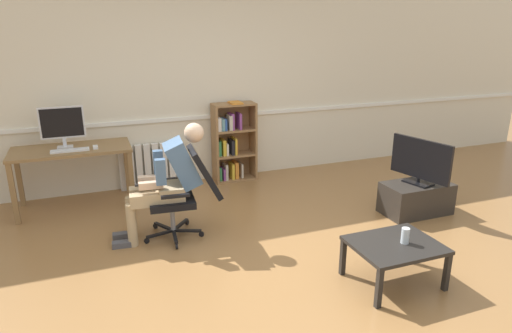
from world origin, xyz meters
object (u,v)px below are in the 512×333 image
object	(u,v)px
imac_monitor	(62,124)
keyboard	(70,150)
computer_desk	(72,156)
computer_mouse	(95,147)
bookshelf	(232,143)
tv_stand	(416,198)
coffee_table	(395,248)
person_seated	(167,179)
tv_screen	(421,161)
radiator	(152,166)
drinking_glass	(405,236)
office_chair	(187,189)

from	to	relation	value
imac_monitor	keyboard	bearing A→B (deg)	-75.55
computer_desk	computer_mouse	distance (m)	0.32
bookshelf	computer_mouse	bearing A→B (deg)	-167.41
computer_desk	tv_stand	distance (m)	4.15
imac_monitor	coffee_table	bearing A→B (deg)	-47.52
computer_desk	computer_mouse	xyz separation A→B (m)	(0.27, -0.12, 0.12)
computer_mouse	person_seated	size ratio (longest dim) A/B	0.08
bookshelf	tv_screen	world-z (taller)	bookshelf
keyboard	computer_mouse	xyz separation A→B (m)	(0.28, 0.02, 0.01)
person_seated	tv_stand	world-z (taller)	person_seated
computer_desk	imac_monitor	xyz separation A→B (m)	(-0.06, 0.08, 0.38)
radiator	tv_stand	size ratio (longest dim) A/B	1.08
person_seated	tv_stand	size ratio (longest dim) A/B	1.52
imac_monitor	coffee_table	world-z (taller)	imac_monitor
computer_desk	coffee_table	distance (m)	3.82
drinking_glass	tv_screen	bearing A→B (deg)	46.00
computer_desk	radiator	world-z (taller)	computer_desk
tv_stand	imac_monitor	bearing A→B (deg)	155.75
computer_desk	drinking_glass	bearing A→B (deg)	-46.84
computer_mouse	coffee_table	distance (m)	3.56
keyboard	drinking_glass	world-z (taller)	keyboard
office_chair	person_seated	distance (m)	0.23
computer_desk	computer_mouse	bearing A→B (deg)	-23.58
bookshelf	tv_stand	distance (m)	2.59
tv_screen	person_seated	bearing A→B (deg)	66.82
office_chair	drinking_glass	bearing A→B (deg)	49.39
bookshelf	coffee_table	world-z (taller)	bookshelf
radiator	tv_stand	distance (m)	3.47
tv_screen	coffee_table	bearing A→B (deg)	118.93
computer_mouse	drinking_glass	world-z (taller)	computer_mouse
tv_stand	computer_desk	bearing A→B (deg)	156.37
imac_monitor	radiator	xyz separation A→B (m)	(1.04, 0.31, -0.73)
keyboard	office_chair	distance (m)	1.59
coffee_table	drinking_glass	distance (m)	0.14
bookshelf	office_chair	world-z (taller)	bookshelf
tv_stand	computer_mouse	bearing A→B (deg)	156.36
imac_monitor	tv_stand	world-z (taller)	imac_monitor
keyboard	radiator	distance (m)	1.21
bookshelf	tv_screen	distance (m)	2.56
keyboard	tv_stand	xyz separation A→B (m)	(3.79, -1.51, -0.58)
imac_monitor	computer_mouse	world-z (taller)	imac_monitor
office_chair	tv_stand	size ratio (longest dim) A/B	1.19
keyboard	tv_screen	bearing A→B (deg)	-21.78
bookshelf	imac_monitor	bearing A→B (deg)	-174.42
computer_mouse	tv_stand	bearing A→B (deg)	-23.64
bookshelf	person_seated	bearing A→B (deg)	-128.13
imac_monitor	keyboard	size ratio (longest dim) A/B	1.19
tv_screen	office_chair	bearing A→B (deg)	66.58
person_seated	coffee_table	world-z (taller)	person_seated
coffee_table	office_chair	bearing A→B (deg)	133.15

